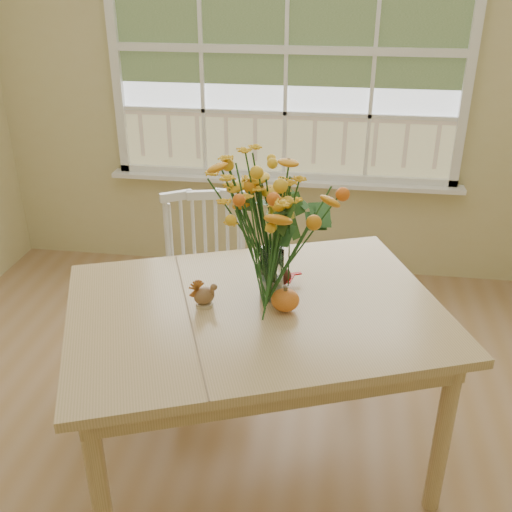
# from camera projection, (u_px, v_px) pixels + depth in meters

# --- Properties ---
(wall_back) EXTENTS (4.00, 0.02, 2.70)m
(wall_back) POSITION_uv_depth(u_px,v_px,m) (286.00, 81.00, 3.88)
(wall_back) COLOR #CEC083
(wall_back) RESTS_ON floor
(window) EXTENTS (2.42, 0.12, 1.74)m
(window) POSITION_uv_depth(u_px,v_px,m) (286.00, 53.00, 3.76)
(window) COLOR silver
(window) RESTS_ON wall_back
(dining_table) EXTENTS (1.78, 1.53, 0.80)m
(dining_table) POSITION_uv_depth(u_px,v_px,m) (255.00, 326.00, 2.47)
(dining_table) COLOR tan
(dining_table) RESTS_ON floor
(windsor_chair) EXTENTS (0.53, 0.52, 0.96)m
(windsor_chair) POSITION_uv_depth(u_px,v_px,m) (207.00, 275.00, 3.22)
(windsor_chair) COLOR white
(windsor_chair) RESTS_ON floor
(flower_vase) EXTENTS (0.47, 0.47, 0.55)m
(flower_vase) POSITION_uv_depth(u_px,v_px,m) (272.00, 223.00, 2.35)
(flower_vase) COLOR white
(flower_vase) RESTS_ON dining_table
(pumpkin) EXTENTS (0.11, 0.11, 0.09)m
(pumpkin) POSITION_uv_depth(u_px,v_px,m) (285.00, 301.00, 2.38)
(pumpkin) COLOR #C76017
(pumpkin) RESTS_ON dining_table
(turkey_figurine) EXTENTS (0.11, 0.11, 0.11)m
(turkey_figurine) POSITION_uv_depth(u_px,v_px,m) (204.00, 296.00, 2.42)
(turkey_figurine) COLOR #CCB78C
(turkey_figurine) RESTS_ON dining_table
(dark_gourd) EXTENTS (0.13, 0.13, 0.08)m
(dark_gourd) POSITION_uv_depth(u_px,v_px,m) (281.00, 277.00, 2.57)
(dark_gourd) COLOR #38160F
(dark_gourd) RESTS_ON dining_table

